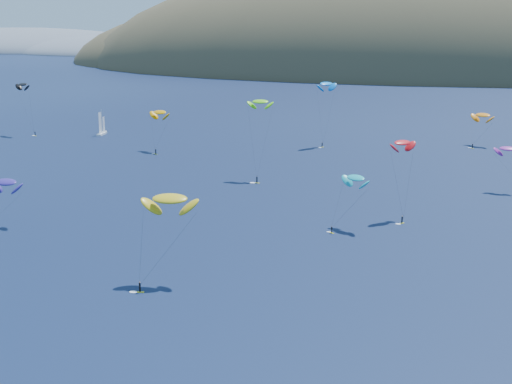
% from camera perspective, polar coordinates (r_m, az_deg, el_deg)
% --- Properties ---
extents(island, '(730.00, 300.00, 210.00)m').
position_cam_1_polar(island, '(642.21, 14.26, 8.58)').
color(island, '#3D3526').
rests_on(island, ground).
extents(headland, '(460.00, 250.00, 60.00)m').
position_cam_1_polar(headland, '(956.73, -16.73, 10.67)').
color(headland, slate).
rests_on(headland, ground).
extents(sailboat, '(8.60, 7.44, 10.69)m').
position_cam_1_polar(sailboat, '(301.83, -12.23, 4.68)').
color(sailboat, white).
rests_on(sailboat, ground).
extents(kitesurfer_1, '(10.08, 12.20, 16.53)m').
position_cam_1_polar(kitesurfer_1, '(262.90, -7.71, 6.33)').
color(kitesurfer_1, yellow).
rests_on(kitesurfer_1, ground).
extents(kitesurfer_2, '(11.00, 12.07, 18.75)m').
position_cam_1_polar(kitesurfer_2, '(135.48, -6.91, -0.54)').
color(kitesurfer_2, yellow).
rests_on(kitesurfer_2, ground).
extents(kitesurfer_3, '(7.80, 11.49, 25.36)m').
position_cam_1_polar(kitesurfer_3, '(217.75, 0.35, 7.22)').
color(kitesurfer_3, yellow).
rests_on(kitesurfer_3, ground).
extents(kitesurfer_4, '(9.06, 11.70, 25.76)m').
position_cam_1_polar(kitesurfer_4, '(271.62, 5.65, 8.60)').
color(kitesurfer_4, yellow).
rests_on(kitesurfer_4, ground).
extents(kitesurfer_5, '(9.34, 10.98, 14.15)m').
position_cam_1_polar(kitesurfer_5, '(169.52, 7.98, 1.12)').
color(kitesurfer_5, yellow).
rests_on(kitesurfer_5, ground).
extents(kitesurfer_6, '(10.39, 11.97, 14.22)m').
position_cam_1_polar(kitesurfer_6, '(214.12, 19.52, 3.28)').
color(kitesurfer_6, yellow).
rests_on(kitesurfer_6, ground).
extents(kitesurfer_9, '(7.83, 11.39, 20.79)m').
position_cam_1_polar(kitesurfer_9, '(179.11, 11.65, 3.87)').
color(kitesurfer_9, yellow).
rests_on(kitesurfer_9, ground).
extents(kitesurfer_10, '(9.47, 9.73, 12.87)m').
position_cam_1_polar(kitesurfer_10, '(180.86, -19.40, 0.75)').
color(kitesurfer_10, yellow).
rests_on(kitesurfer_10, ground).
extents(kitesurfer_11, '(10.14, 13.51, 14.08)m').
position_cam_1_polar(kitesurfer_11, '(284.60, 17.69, 5.89)').
color(kitesurfer_11, yellow).
rests_on(kitesurfer_11, ground).
extents(kitesurfer_12, '(11.59, 7.92, 22.65)m').
position_cam_1_polar(kitesurfer_12, '(309.91, -18.18, 8.17)').
color(kitesurfer_12, yellow).
rests_on(kitesurfer_12, ground).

